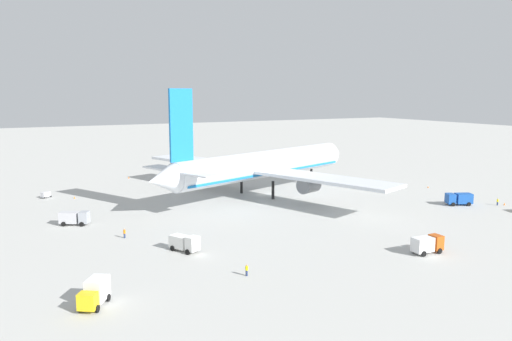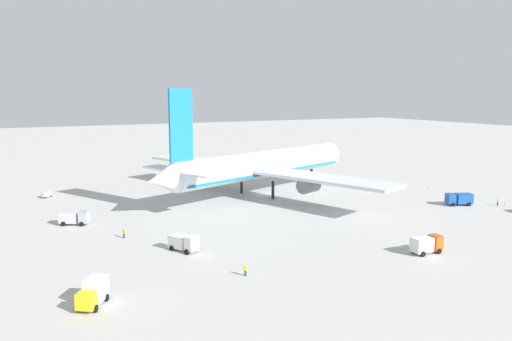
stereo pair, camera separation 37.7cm
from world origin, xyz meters
The scene contains 15 objects.
ground_plane centered at (0.00, 0.00, 0.00)m, with size 600.00×600.00×0.00m, color #B2B2AD.
airliner centered at (-1.19, -0.43, 7.62)m, with size 66.78×73.79×26.42m.
service_truck_0 centered at (-33.56, -34.78, 1.48)m, with size 4.14×5.58×2.78m.
service_truck_1 centered at (-47.09, -9.24, 1.51)m, with size 5.81×4.47×2.72m.
service_truck_3 centered at (0.66, -53.70, 1.56)m, with size 5.29×2.55×2.79m.
service_truck_4 centered at (-50.24, -49.83, 1.68)m, with size 4.57×5.40×3.21m.
service_truck_5 centered at (33.91, -31.37, 1.54)m, with size 6.22×4.53×2.69m.
baggage_cart_0 centered at (-49.67, 21.31, 0.77)m, with size 2.96×2.63×1.40m.
ground_worker_0 centered at (-40.47, -22.66, 0.87)m, with size 0.45×0.45×1.72m.
ground_worker_1 centered at (-29.51, -49.36, 0.85)m, with size 0.50×0.50×1.67m.
ground_worker_2 centered at (41.51, -35.65, 0.81)m, with size 0.56×0.56×1.61m.
traffic_cone_0 centered at (-24.77, 40.23, 0.28)m, with size 0.36×0.36×0.55m, color orange.
traffic_cone_1 centered at (-43.52, 17.03, 0.28)m, with size 0.36×0.36×0.55m, color orange.
traffic_cone_2 centered at (43.05, -36.31, 0.28)m, with size 0.36×0.36×0.55m, color orange.
traffic_cone_3 centered at (43.78, -12.61, 0.28)m, with size 0.36×0.36×0.55m, color orange.
Camera 1 is at (-59.57, -110.05, 25.51)m, focal length 35.29 mm.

